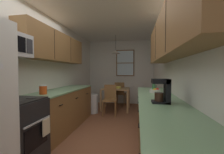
{
  "coord_description": "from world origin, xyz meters",
  "views": [
    {
      "loc": [
        0.66,
        -2.22,
        1.31
      ],
      "look_at": [
        0.01,
        1.49,
        1.16
      ],
      "focal_mm": 22.83,
      "sensor_mm": 36.0,
      "label": 1
    }
  ],
  "objects_px": {
    "microwave_over_range": "(7,44)",
    "storage_canister": "(43,90)",
    "trash_bin": "(93,103)",
    "coffee_maker": "(163,90)",
    "dining_table": "(116,92)",
    "mug_by_coffeemaker": "(154,86)",
    "stove_range": "(16,131)",
    "dining_chair_near": "(110,98)",
    "fruit_bowl": "(155,91)",
    "table_serving_bowl": "(118,87)",
    "dining_chair_far": "(120,93)"
  },
  "relations": [
    {
      "from": "dining_table",
      "to": "coffee_maker",
      "type": "relative_size",
      "value": 2.97
    },
    {
      "from": "dining_table",
      "to": "coffee_maker",
      "type": "xyz_separation_m",
      "value": [
        1.05,
        -2.9,
        0.45
      ]
    },
    {
      "from": "dining_table",
      "to": "dining_chair_near",
      "type": "distance_m",
      "value": 0.62
    },
    {
      "from": "stove_range",
      "to": "fruit_bowl",
      "type": "relative_size",
      "value": 5.35
    },
    {
      "from": "microwave_over_range",
      "to": "dining_chair_near",
      "type": "relative_size",
      "value": 0.63
    },
    {
      "from": "stove_range",
      "to": "storage_canister",
      "type": "height_order",
      "value": "stove_range"
    },
    {
      "from": "dining_chair_far",
      "to": "storage_canister",
      "type": "distance_m",
      "value": 3.32
    },
    {
      "from": "coffee_maker",
      "to": "table_serving_bowl",
      "type": "height_order",
      "value": "coffee_maker"
    },
    {
      "from": "fruit_bowl",
      "to": "table_serving_bowl",
      "type": "xyz_separation_m",
      "value": [
        -0.99,
        1.99,
        -0.17
      ]
    },
    {
      "from": "dining_chair_far",
      "to": "table_serving_bowl",
      "type": "distance_m",
      "value": 0.65
    },
    {
      "from": "dining_chair_near",
      "to": "coffee_maker",
      "type": "distance_m",
      "value": 2.63
    },
    {
      "from": "microwave_over_range",
      "to": "coffee_maker",
      "type": "xyz_separation_m",
      "value": [
        2.1,
        0.22,
        -0.62
      ]
    },
    {
      "from": "trash_bin",
      "to": "fruit_bowl",
      "type": "bearing_deg",
      "value": -40.45
    },
    {
      "from": "microwave_over_range",
      "to": "mug_by_coffeemaker",
      "type": "distance_m",
      "value": 2.93
    },
    {
      "from": "trash_bin",
      "to": "storage_canister",
      "type": "xyz_separation_m",
      "value": [
        -0.3,
        -1.99,
        0.68
      ]
    },
    {
      "from": "stove_range",
      "to": "storage_canister",
      "type": "bearing_deg",
      "value": 90.53
    },
    {
      "from": "fruit_bowl",
      "to": "table_serving_bowl",
      "type": "height_order",
      "value": "fruit_bowl"
    },
    {
      "from": "stove_range",
      "to": "mug_by_coffeemaker",
      "type": "bearing_deg",
      "value": 41.68
    },
    {
      "from": "dining_chair_near",
      "to": "mug_by_coffeemaker",
      "type": "bearing_deg",
      "value": -29.87
    },
    {
      "from": "fruit_bowl",
      "to": "coffee_maker",
      "type": "bearing_deg",
      "value": -90.71
    },
    {
      "from": "storage_canister",
      "to": "fruit_bowl",
      "type": "relative_size",
      "value": 0.8
    },
    {
      "from": "dining_table",
      "to": "dining_chair_near",
      "type": "xyz_separation_m",
      "value": [
        -0.09,
        -0.6,
        -0.12
      ]
    },
    {
      "from": "dining_chair_near",
      "to": "table_serving_bowl",
      "type": "distance_m",
      "value": 0.68
    },
    {
      "from": "trash_bin",
      "to": "coffee_maker",
      "type": "relative_size",
      "value": 1.91
    },
    {
      "from": "table_serving_bowl",
      "to": "dining_table",
      "type": "bearing_deg",
      "value": -174.23
    },
    {
      "from": "storage_canister",
      "to": "mug_by_coffeemaker",
      "type": "height_order",
      "value": "storage_canister"
    },
    {
      "from": "dining_table",
      "to": "table_serving_bowl",
      "type": "xyz_separation_m",
      "value": [
        0.07,
        0.01,
        0.15
      ]
    },
    {
      "from": "microwave_over_range",
      "to": "storage_canister",
      "type": "relative_size",
      "value": 3.46
    },
    {
      "from": "trash_bin",
      "to": "dining_table",
      "type": "bearing_deg",
      "value": 39.52
    },
    {
      "from": "stove_range",
      "to": "mug_by_coffeemaker",
      "type": "xyz_separation_m",
      "value": [
        2.05,
        1.83,
        0.48
      ]
    },
    {
      "from": "microwave_over_range",
      "to": "mug_by_coffeemaker",
      "type": "relative_size",
      "value": 4.93
    },
    {
      "from": "microwave_over_range",
      "to": "storage_canister",
      "type": "height_order",
      "value": "microwave_over_range"
    },
    {
      "from": "stove_range",
      "to": "dining_chair_near",
      "type": "distance_m",
      "value": 2.66
    },
    {
      "from": "trash_bin",
      "to": "fruit_bowl",
      "type": "distance_m",
      "value": 2.33
    },
    {
      "from": "dining_chair_near",
      "to": "fruit_bowl",
      "type": "distance_m",
      "value": 1.85
    },
    {
      "from": "storage_canister",
      "to": "trash_bin",
      "type": "bearing_deg",
      "value": 81.44
    },
    {
      "from": "dining_chair_far",
      "to": "mug_by_coffeemaker",
      "type": "xyz_separation_m",
      "value": [
        1.03,
        -1.89,
        0.45
      ]
    },
    {
      "from": "coffee_maker",
      "to": "microwave_over_range",
      "type": "bearing_deg",
      "value": -174.03
    },
    {
      "from": "table_serving_bowl",
      "to": "storage_canister",
      "type": "bearing_deg",
      "value": -111.84
    },
    {
      "from": "stove_range",
      "to": "microwave_over_range",
      "type": "height_order",
      "value": "microwave_over_range"
    },
    {
      "from": "microwave_over_range",
      "to": "mug_by_coffeemaker",
      "type": "bearing_deg",
      "value": 40.16
    },
    {
      "from": "stove_range",
      "to": "fruit_bowl",
      "type": "xyz_separation_m",
      "value": [
        2.0,
        1.14,
        0.47
      ]
    },
    {
      "from": "mug_by_coffeemaker",
      "to": "table_serving_bowl",
      "type": "height_order",
      "value": "mug_by_coffeemaker"
    },
    {
      "from": "stove_range",
      "to": "dining_chair_near",
      "type": "bearing_deg",
      "value": 71.42
    },
    {
      "from": "microwave_over_range",
      "to": "trash_bin",
      "type": "relative_size",
      "value": 0.96
    },
    {
      "from": "table_serving_bowl",
      "to": "trash_bin",
      "type": "bearing_deg",
      "value": -143.12
    },
    {
      "from": "dining_table",
      "to": "mug_by_coffeemaker",
      "type": "height_order",
      "value": "mug_by_coffeemaker"
    },
    {
      "from": "trash_bin",
      "to": "table_serving_bowl",
      "type": "bearing_deg",
      "value": 36.88
    },
    {
      "from": "mug_by_coffeemaker",
      "to": "table_serving_bowl",
      "type": "bearing_deg",
      "value": 128.8
    },
    {
      "from": "dining_table",
      "to": "trash_bin",
      "type": "bearing_deg",
      "value": -140.48
    }
  ]
}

